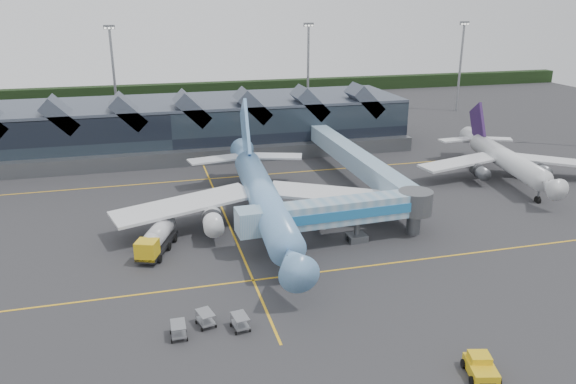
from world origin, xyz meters
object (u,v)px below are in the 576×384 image
object	(u,v)px
main_airliner	(262,194)
pushback_tug	(481,368)
regional_jet	(504,158)
fuel_truck	(158,237)
jet_bridge	(350,211)

from	to	relation	value
main_airliner	pushback_tug	xyz separation A→B (m)	(9.85, -34.73, -3.45)
pushback_tug	regional_jet	bearing A→B (deg)	68.01
main_airliner	fuel_truck	bearing A→B (deg)	-156.97
fuel_truck	pushback_tug	distance (m)	38.00
jet_bridge	pushback_tug	world-z (taller)	jet_bridge
main_airliner	pushback_tug	world-z (taller)	main_airliner
main_airliner	regional_jet	distance (m)	43.21
jet_bridge	fuel_truck	xyz separation A→B (m)	(-22.37, 3.49, -2.25)
main_airliner	regional_jet	world-z (taller)	main_airliner
regional_jet	jet_bridge	world-z (taller)	regional_jet
fuel_truck	pushback_tug	size ratio (longest dim) A/B	2.31
jet_bridge	pushback_tug	xyz separation A→B (m)	(0.94, -26.50, -3.26)
regional_jet	jet_bridge	bearing A→B (deg)	-142.45
main_airliner	pushback_tug	size ratio (longest dim) A/B	11.24
fuel_truck	pushback_tug	xyz separation A→B (m)	(23.31, -29.99, -1.01)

